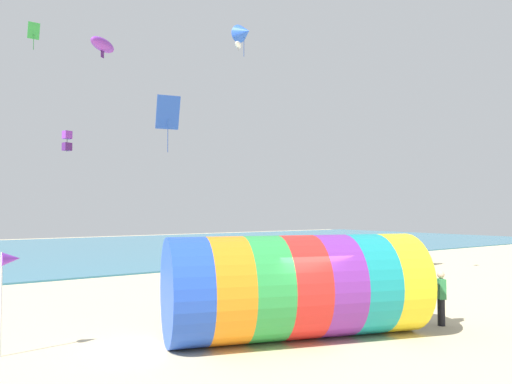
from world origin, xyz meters
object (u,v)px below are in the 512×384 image
kite_green_diamond (34,31)px  kite_blue_diamond (168,113)px  kite_purple_box (67,141)px  giant_inflatable_tube (297,286)px  kite_handler (441,297)px  kite_white_parafoil (238,45)px  kite_purple_parafoil (103,45)px  beach_flag (10,263)px  kite_blue_delta (244,32)px

kite_green_diamond → kite_blue_diamond: 7.54m
kite_purple_box → giant_inflatable_tube: bearing=-78.6°
giant_inflatable_tube → kite_green_diamond: bearing=107.4°
kite_blue_diamond → kite_handler: bearing=-71.9°
kite_white_parafoil → kite_green_diamond: kite_green_diamond is taller
kite_handler → kite_purple_parafoil: 15.22m
kite_handler → kite_purple_parafoil: (-8.27, 8.90, 9.16)m
kite_white_parafoil → kite_green_diamond: bearing=139.0°
kite_purple_box → beach_flag: (-4.40, -10.91, -4.82)m
kite_handler → kite_purple_box: 18.52m
kite_purple_parafoil → kite_blue_diamond: kite_purple_parafoil is taller
kite_handler → kite_white_parafoil: size_ratio=2.35×
giant_inflatable_tube → kite_blue_delta: bearing=63.8°
kite_purple_parafoil → kite_blue_delta: size_ratio=0.85×
kite_purple_parafoil → kite_blue_delta: bearing=14.8°
kite_blue_delta → kite_blue_diamond: (-3.71, 1.10, -4.42)m
kite_white_parafoil → kite_blue_diamond: (-2.13, 2.90, -2.97)m
kite_handler → kite_green_diamond: bearing=120.6°
kite_handler → kite_blue_diamond: kite_blue_diamond is taller
kite_purple_box → kite_blue_diamond: size_ratio=0.38×
kite_handler → kite_purple_box: (-7.69, 15.62, 6.29)m
kite_white_parafoil → beach_flag: kite_white_parafoil is taller
giant_inflatable_tube → kite_blue_delta: (4.62, 9.41, 11.38)m
kite_purple_box → kite_handler: bearing=-63.8°
beach_flag → giant_inflatable_tube: bearing=-23.3°
kite_blue_diamond → kite_purple_parafoil: bearing=-143.4°
kite_handler → kite_green_diamond: size_ratio=1.36×
kite_handler → kite_blue_delta: 16.28m
kite_purple_parafoil → kite_purple_box: kite_purple_parafoil is taller
kite_purple_parafoil → kite_blue_delta: kite_blue_delta is taller
kite_handler → kite_blue_delta: (-0.24, 11.02, 11.98)m
kite_purple_parafoil → kite_white_parafoil: size_ratio=1.99×
kite_green_diamond → kite_purple_parafoil: bearing=-81.5°
kite_blue_diamond → kite_green_diamond: bearing=146.0°
giant_inflatable_tube → beach_flag: 7.91m
kite_white_parafoil → kite_blue_delta: kite_blue_delta is taller
beach_flag → kite_white_parafoil: bearing=23.7°
kite_handler → kite_purple_parafoil: bearing=132.9°
kite_blue_delta → beach_flag: 17.04m
kite_white_parafoil → kite_blue_diamond: kite_white_parafoil is taller
kite_handler → kite_blue_delta: bearing=91.3°
kite_white_parafoil → kite_green_diamond: 9.96m
giant_inflatable_tube → kite_blue_delta: size_ratio=4.64×
kite_purple_box → kite_green_diamond: bearing=176.5°
kite_green_diamond → giant_inflatable_tube: bearing=-72.6°
kite_purple_box → beach_flag: bearing=-112.0°
giant_inflatable_tube → kite_purple_parafoil: 11.75m
kite_purple_box → kite_blue_diamond: kite_blue_diamond is taller
giant_inflatable_tube → kite_blue_diamond: kite_blue_diamond is taller
giant_inflatable_tube → kite_blue_delta: kite_blue_delta is taller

